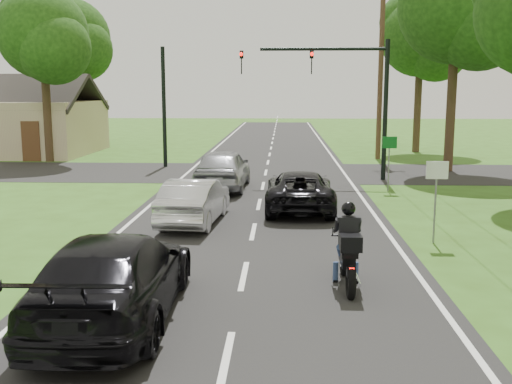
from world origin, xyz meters
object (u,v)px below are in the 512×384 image
(dark_suv, at_px, (300,190))
(sign_white, at_px, (437,182))
(silver_sedan, at_px, (194,201))
(traffic_signal, at_px, (343,84))
(motorcycle_rider, at_px, (348,254))
(sign_green, at_px, (389,150))
(silver_suv, at_px, (223,169))
(dark_car_behind, at_px, (114,277))
(utility_pole_far, at_px, (381,68))

(dark_suv, xyz_separation_m, sign_white, (3.33, -4.14, 0.94))
(silver_sedan, distance_m, traffic_signal, 10.91)
(motorcycle_rider, distance_m, traffic_signal, 15.08)
(traffic_signal, distance_m, sign_green, 4.24)
(silver_sedan, xyz_separation_m, sign_white, (6.48, -2.02, 0.92))
(dark_suv, distance_m, silver_sedan, 3.80)
(motorcycle_rider, bearing_deg, silver_suv, 107.44)
(silver_suv, xyz_separation_m, sign_green, (6.46, -0.18, 0.78))
(dark_suv, xyz_separation_m, traffic_signal, (1.97, 6.88, 3.48))
(silver_suv, bearing_deg, motorcycle_rider, 109.11)
(motorcycle_rider, distance_m, sign_white, 4.54)
(dark_suv, relative_size, sign_white, 2.19)
(silver_sedan, xyz_separation_m, silver_suv, (0.22, 6.16, 0.14))
(sign_green, bearing_deg, sign_white, -91.43)
(dark_car_behind, xyz_separation_m, utility_pole_far, (8.25, 24.50, 4.32))
(dark_car_behind, relative_size, traffic_signal, 0.81)
(traffic_signal, bearing_deg, dark_car_behind, -108.08)
(motorcycle_rider, xyz_separation_m, dark_suv, (-0.75, 7.75, -0.03))
(motorcycle_rider, distance_m, utility_pole_far, 23.41)
(motorcycle_rider, distance_m, dark_car_behind, 4.56)
(traffic_signal, bearing_deg, sign_green, -62.62)
(dark_car_behind, bearing_deg, sign_green, -118.45)
(dark_suv, height_order, silver_suv, silver_suv)
(dark_suv, relative_size, traffic_signal, 0.73)
(dark_car_behind, distance_m, traffic_signal, 17.68)
(silver_sedan, height_order, dark_car_behind, dark_car_behind)
(motorcycle_rider, bearing_deg, dark_suv, 95.63)
(dark_suv, height_order, dark_car_behind, dark_car_behind)
(silver_suv, distance_m, dark_car_behind, 13.67)
(traffic_signal, xyz_separation_m, sign_green, (1.56, -3.02, -2.54))
(dark_car_behind, distance_m, utility_pole_far, 26.21)
(dark_suv, xyz_separation_m, sign_green, (3.53, 3.86, 0.94))
(sign_white, height_order, sign_green, same)
(silver_suv, relative_size, traffic_signal, 0.74)
(silver_suv, height_order, dark_car_behind, silver_suv)
(motorcycle_rider, bearing_deg, sign_green, 76.64)
(dark_car_behind, bearing_deg, motorcycle_rider, -157.01)
(dark_suv, xyz_separation_m, utility_pole_far, (4.83, 14.88, 4.43))
(dark_suv, relative_size, silver_suv, 0.98)
(motorcycle_rider, height_order, dark_car_behind, motorcycle_rider)
(dark_car_behind, bearing_deg, utility_pole_far, -109.79)
(silver_suv, xyz_separation_m, traffic_signal, (4.90, 2.83, 3.32))
(silver_suv, xyz_separation_m, sign_white, (6.26, -8.18, 0.78))
(silver_suv, bearing_deg, sign_green, -179.83)
(motorcycle_rider, relative_size, dark_car_behind, 0.39)
(motorcycle_rider, relative_size, traffic_signal, 0.32)
(silver_suv, relative_size, utility_pole_far, 0.47)
(utility_pole_far, height_order, sign_green, utility_pole_far)
(dark_suv, xyz_separation_m, dark_car_behind, (-3.41, -9.62, 0.11))
(silver_suv, height_order, utility_pole_far, utility_pole_far)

